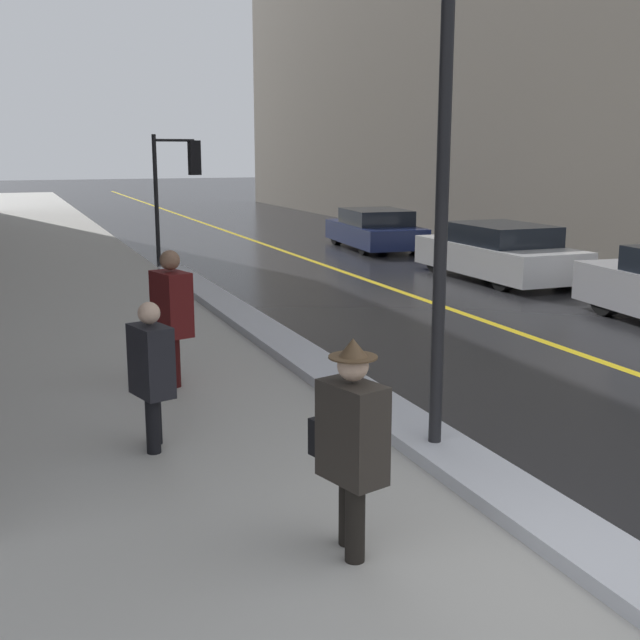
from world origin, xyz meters
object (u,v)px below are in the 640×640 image
Objects in this scene: pedestrian_in_glasses at (151,369)px; parked_car_white at (498,253)px; traffic_light_near at (181,170)px; parked_car_navy at (375,230)px; lamp_post at (443,155)px; pedestrian_in_fedora at (351,439)px; pedestrian_with_shoulder_bag at (171,311)px.

pedestrian_in_glasses is 11.90m from parked_car_white.
traffic_light_near is 5.94m from parked_car_navy.
traffic_light_near is at bearing 86.74° from lamp_post.
pedestrian_in_fedora is 1.09× the size of pedestrian_in_glasses.
traffic_light_near is 2.04× the size of pedestrian_in_fedora.
traffic_light_near reaches higher than parked_car_navy.
pedestrian_with_shoulder_bag reaches higher than parked_car_navy.
lamp_post reaches higher than pedestrian_in_glasses.
pedestrian_in_glasses is 0.34× the size of parked_car_navy.
pedestrian_in_fedora is 0.36× the size of parked_car_white.
pedestrian_with_shoulder_bag is at bearing 119.39° from lamp_post.
pedestrian_in_fedora is (-1.51, -1.45, -1.93)m from lamp_post.
parked_car_white reaches higher than parked_car_navy.
pedestrian_with_shoulder_bag reaches higher than pedestrian_in_fedora.
pedestrian_in_fedora is at bearing 141.56° from parked_car_white.
parked_car_navy is (-0.11, 6.17, -0.04)m from parked_car_white.
lamp_post reaches higher than parked_car_navy.
parked_car_navy is (8.97, 13.86, -0.25)m from pedestrian_in_glasses.
pedestrian_in_glasses is at bearing -112.51° from traffic_light_near.
lamp_post reaches higher than pedestrian_in_fedora.
lamp_post is 3.35m from pedestrian_in_glasses.
traffic_light_near is 0.73× the size of parked_car_white.
lamp_post is at bearing 161.75° from parked_car_navy.
lamp_post is 16.49m from parked_car_navy.
lamp_post reaches higher than parked_car_white.
parked_car_white is (9.08, 7.69, -0.21)m from pedestrian_in_glasses.
traffic_light_near is at bearing 94.87° from parked_car_navy.
pedestrian_in_glasses is at bearing 155.44° from lamp_post.
pedestrian_with_shoulder_bag is (0.62, 2.12, 0.12)m from pedestrian_in_glasses.
pedestrian_in_glasses is at bearing 130.28° from parked_car_white.
lamp_post is 2.85m from pedestrian_in_fedora.
pedestrian_with_shoulder_bag is 14.41m from parked_car_navy.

